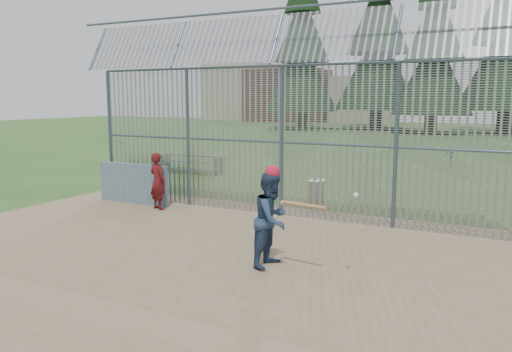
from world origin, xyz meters
The scene contains 12 objects.
ground centered at (0.00, 0.00, 0.00)m, with size 120.00×120.00×0.00m, color #2D511E.
dirt_infield centered at (0.00, -0.50, 0.01)m, with size 14.00×10.00×0.02m, color #756047.
dugout_wall centered at (-4.60, 2.90, 0.62)m, with size 2.50×0.12×1.20m, color #38566B.
batter centered at (1.53, -0.36, 0.92)m, with size 0.87×0.68×1.79m, color navy.
onlooker centered at (-3.43, 2.57, 0.83)m, with size 0.59×0.39×1.62m, color maroon.
bg_kid_seated centered at (2.92, 17.10, 0.42)m, with size 0.49×0.21×0.84m, color slate.
batting_gear centered at (1.67, -0.39, 1.71)m, with size 1.83×0.40×0.69m.
trash_can centered at (0.35, 5.25, 0.38)m, with size 0.56×0.56×0.82m.
bleacher centered at (-6.71, 9.04, 0.41)m, with size 3.00×0.95×0.72m.
backstop_fence centered at (1.81, 3.43, 2.36)m, with size 20.09×0.81×5.30m.
conifer_row centered at (1.93, 41.51, 10.83)m, with size 38.48×12.26×20.20m.
distant_buildings centered at (-23.18, 56.49, 3.60)m, with size 26.50×10.50×8.00m.
Camera 1 is at (5.38, -8.62, 3.16)m, focal length 35.00 mm.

